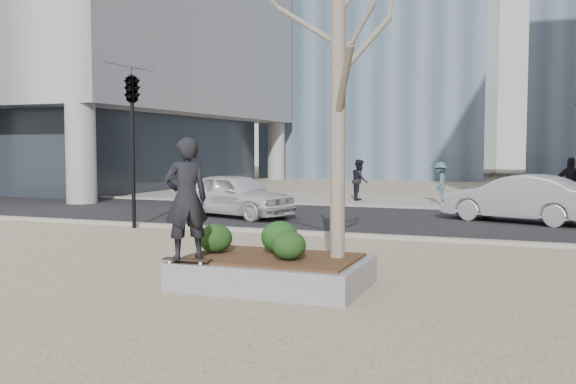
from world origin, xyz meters
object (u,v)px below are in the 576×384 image
at_px(planter, 273,272).
at_px(police_car, 236,195).
at_px(skateboard, 187,261).
at_px(skateboarder, 186,198).

height_order(planter, police_car, police_car).
bearing_deg(skateboard, skateboarder, 174.01).
distance_m(planter, skateboarder, 1.88).
height_order(skateboard, police_car, police_car).
bearing_deg(planter, skateboarder, -141.34).
relative_size(skateboard, skateboarder, 0.41).
relative_size(skateboard, police_car, 0.19).
distance_m(skateboard, skateboarder, 0.98).
distance_m(planter, skateboard, 1.43).
bearing_deg(police_car, skateboarder, -140.10).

